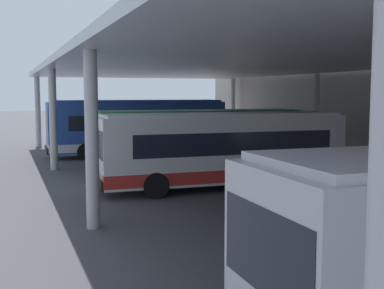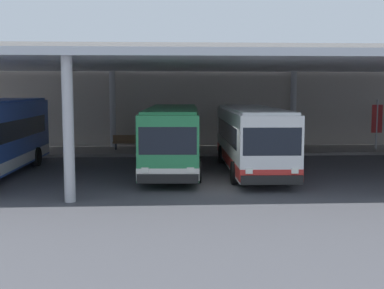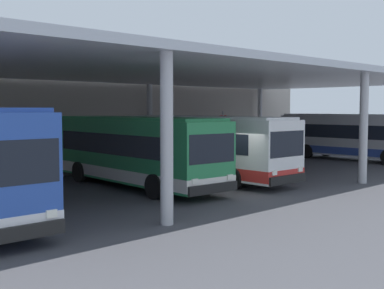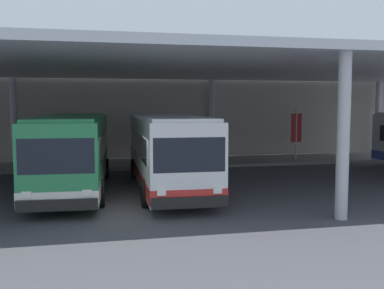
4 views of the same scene
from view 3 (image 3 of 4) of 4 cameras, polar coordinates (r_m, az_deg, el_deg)
The scene contains 9 objects.
ground_plane at distance 21.64m, azimuth 5.17°, elevation -5.35°, with size 200.00×200.00×0.00m, color #47474C.
platform_kerb at distance 30.57m, azimuth -11.73°, elevation -2.49°, with size 42.00×4.50×0.18m, color gray.
station_building_facade at distance 33.17m, azimuth -14.82°, elevation 4.08°, with size 48.00×1.60×7.24m, color #ADA399.
canopy_shelter at distance 25.36m, azimuth -4.28°, elevation 8.07°, with size 40.00×17.00×5.55m.
bus_second_bay at distance 22.91m, azimuth -6.60°, elevation -0.67°, with size 3.11×10.65×3.17m.
bus_middle_bay at distance 25.10m, azimuth 1.19°, elevation -0.23°, with size 2.89×10.58×3.17m.
bus_far_bay at distance 36.33m, azimuth 17.73°, elevation 0.92°, with size 2.89×10.59×3.17m.
bench_waiting at distance 28.19m, azimuth -20.67°, elevation -2.04°, with size 1.80×0.45×0.92m.
banner_sign at distance 36.86m, azimuth 3.52°, elevation 1.65°, with size 0.70×0.12×3.20m.
Camera 3 is at (-16.14, -13.98, 3.54)m, focal length 47.04 mm.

